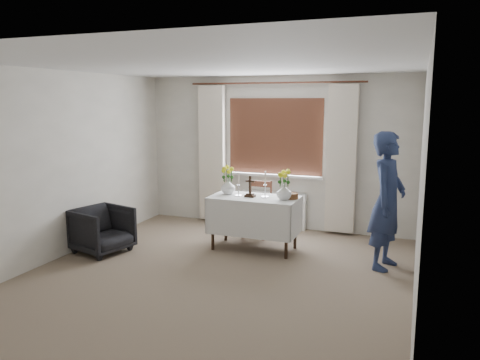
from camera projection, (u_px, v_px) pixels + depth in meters
name	position (u px, v px, depth m)	size (l,w,h in m)	color
ground	(214.00, 277.00, 5.63)	(5.00, 5.00, 0.00)	gray
altar_table	(254.00, 223.00, 6.64)	(1.24, 0.64, 0.76)	white
wooden_chair	(257.00, 209.00, 7.26)	(0.40, 0.40, 0.86)	#572F1E
armchair	(102.00, 230.00, 6.52)	(0.68, 0.70, 0.64)	black
person	(387.00, 201.00, 5.84)	(0.63, 0.42, 1.73)	navy
radiator	(273.00, 210.00, 7.80)	(1.10, 0.10, 0.60)	white
wooden_cross	(250.00, 186.00, 6.56)	(0.14, 0.10, 0.30)	black
candlestick_left	(239.00, 185.00, 6.62)	(0.09, 0.09, 0.33)	silver
candlestick_right	(265.00, 184.00, 6.53)	(0.11, 0.11, 0.37)	silver
flower_vase_left	(228.00, 186.00, 6.78)	(0.21, 0.21, 0.22)	silver
flower_vase_right	(284.00, 192.00, 6.38)	(0.21, 0.21, 0.22)	silver
wicker_basket	(291.00, 196.00, 6.47)	(0.21, 0.21, 0.08)	brown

